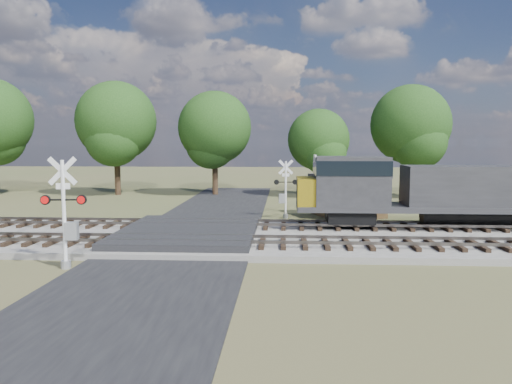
{
  "coord_description": "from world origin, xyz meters",
  "views": [
    {
      "loc": [
        5.01,
        -25.32,
        5.12
      ],
      "look_at": [
        3.47,
        2.0,
        2.41
      ],
      "focal_mm": 35.0,
      "sensor_mm": 36.0,
      "label": 1
    }
  ],
  "objects": [
    {
      "name": "track_far",
      "position": [
        3.12,
        3.0,
        0.41
      ],
      "size": [
        140.0,
        2.6,
        0.33
      ],
      "color": "black",
      "rests_on": "ballast_bed"
    },
    {
      "name": "crossing_signal_near",
      "position": [
        -3.77,
        -5.83,
        1.9
      ],
      "size": [
        1.84,
        0.42,
        4.57
      ],
      "rotation": [
        0.0,
        0.0,
        0.1
      ],
      "color": "silver",
      "rests_on": "ground"
    },
    {
      "name": "track_near",
      "position": [
        3.12,
        -2.0,
        0.41
      ],
      "size": [
        140.0,
        2.6,
        0.33
      ],
      "color": "black",
      "rests_on": "ballast_bed"
    },
    {
      "name": "ballast_bed",
      "position": [
        10.0,
        0.5,
        0.15
      ],
      "size": [
        140.0,
        10.0,
        0.3
      ],
      "primitive_type": "cube",
      "color": "gray",
      "rests_on": "ground"
    },
    {
      "name": "road",
      "position": [
        0.0,
        0.0,
        0.04
      ],
      "size": [
        7.0,
        60.0,
        0.08
      ],
      "primitive_type": "cube",
      "color": "black",
      "rests_on": "ground"
    },
    {
      "name": "treeline",
      "position": [
        -1.39,
        21.81,
        6.67
      ],
      "size": [
        78.98,
        11.93,
        11.63
      ],
      "color": "black",
      "rests_on": "ground"
    },
    {
      "name": "ground",
      "position": [
        0.0,
        0.0,
        0.0
      ],
      "size": [
        160.0,
        160.0,
        0.0
      ],
      "primitive_type": "plane",
      "color": "#44502A",
      "rests_on": "ground"
    },
    {
      "name": "crossing_signal_far",
      "position": [
        5.05,
        8.3,
        1.66
      ],
      "size": [
        1.61,
        0.37,
        3.99
      ],
      "rotation": [
        0.0,
        0.0,
        3.25
      ],
      "color": "silver",
      "rests_on": "ground"
    },
    {
      "name": "crossing_panel",
      "position": [
        0.0,
        0.5,
        0.32
      ],
      "size": [
        7.0,
        9.0,
        0.62
      ],
      "primitive_type": "cube",
      "color": "#262628",
      "rests_on": "ground"
    },
    {
      "name": "equipment_shed",
      "position": [
        9.51,
        9.55,
        1.48
      ],
      "size": [
        5.57,
        5.57,
        2.91
      ],
      "rotation": [
        0.0,
        0.0,
        0.39
      ],
      "color": "#48331F",
      "rests_on": "ground"
    }
  ]
}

